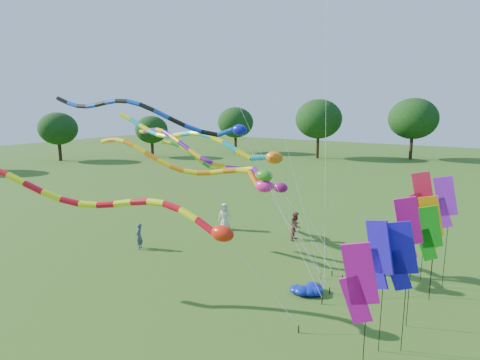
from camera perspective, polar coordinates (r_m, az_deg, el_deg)
The scene contains 20 objects.
ground at distance 17.05m, azimuth -1.65°, elevation -19.19°, with size 160.00×160.00×0.00m, color #295215.
tree_ring at distance 20.25m, azimuth -8.30°, elevation 2.04°, with size 117.13×113.05×9.58m.
tube_kite_red at distance 17.37m, azimuth -15.62°, elevation -3.73°, with size 13.91×4.10×6.45m.
tube_kite_orange at distance 21.16m, azimuth -6.06°, elevation 1.89°, with size 14.16×1.52×7.17m.
tube_kite_purple at distance 22.53m, azimuth -5.41°, elevation 3.94°, with size 15.30×4.69×7.68m.
tube_kite_blue at distance 22.24m, azimuth -11.56°, elevation 8.90°, with size 16.04×2.81×9.52m.
tube_kite_cyan at distance 22.73m, azimuth -4.65°, elevation 5.48°, with size 15.14×1.24×8.47m.
tube_kite_green at distance 23.68m, azimuth -1.13°, elevation 1.44°, with size 12.67×2.13×6.62m.
banner_pole_magenta_b at distance 16.26m, azimuth 22.66°, elevation -6.46°, with size 1.12×0.47×5.19m.
banner_pole_violet at distance 20.57m, azimuth 27.05°, elevation -2.89°, with size 1.16×0.19×5.35m.
banner_pole_green at distance 19.11m, azimuth 25.26°, elevation -6.90°, with size 1.12×0.46×4.31m.
banner_pole_magenta_a at distance 12.22m, azimuth 16.52°, elevation -13.96°, with size 1.14×0.37×4.75m.
banner_pole_blue_b at distance 14.77m, azimuth 21.86°, elevation -10.04°, with size 1.16×0.27×4.72m.
banner_pole_red at distance 20.91m, azimuth 24.45°, elevation -2.25°, with size 1.15×0.33×5.43m.
banner_pole_orange at distance 19.48m, azimuth 25.33°, elevation -5.56°, with size 1.16×0.27×4.65m.
banner_pole_blue_a at distance 14.58m, azimuth 19.08°, elevation -10.09°, with size 1.12×0.46×4.73m.
blue_nylon_heap at distance 19.25m, azimuth 9.62°, elevation -15.01°, with size 1.52×1.23×0.42m.
person_a at distance 27.68m, azimuth -2.17°, elevation -5.20°, with size 0.91×0.59×1.86m, color silver.
person_b at distance 24.84m, azimuth -14.16°, elevation -7.76°, with size 0.57×0.37×1.56m, color #444860.
person_c at distance 25.87m, azimuth 7.94°, elevation -6.47°, with size 0.89×0.69×1.83m, color brown.
Camera 1 is at (8.34, -12.21, 8.47)m, focal length 30.00 mm.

